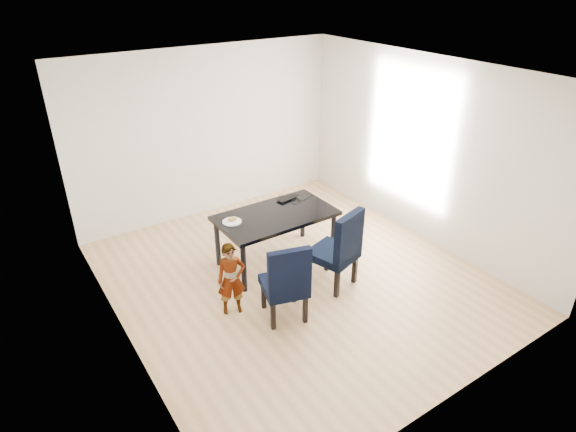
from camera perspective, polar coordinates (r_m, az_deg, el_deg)
floor at (r=6.55m, az=0.98°, el=-7.32°), size 4.50×5.00×0.01m
ceiling at (r=5.47m, az=1.22°, el=16.64°), size 4.50×5.00×0.01m
wall_back at (r=7.93m, az=-9.44°, el=9.67°), size 4.50×0.01×2.70m
wall_front at (r=4.34m, az=20.51°, el=-7.96°), size 4.50×0.01×2.70m
wall_left at (r=5.08m, az=-20.34°, el=-2.44°), size 0.01×5.00×2.70m
wall_right at (r=7.32m, az=15.88°, el=7.44°), size 0.01×5.00×2.70m
dining_table at (r=6.70m, az=-1.43°, el=-2.61°), size 1.60×0.90×0.75m
chair_left at (r=5.62m, az=-0.49°, el=-7.50°), size 0.61×0.63×1.03m
chair_right at (r=6.17m, az=5.36°, el=-3.73°), size 0.66×0.68×1.09m
child at (r=5.74m, az=-6.74°, el=-7.45°), size 0.39×0.32×0.93m
plate at (r=6.35m, az=-6.66°, el=-0.67°), size 0.27×0.27×0.01m
sandwich at (r=6.34m, az=-6.63°, el=-0.35°), size 0.16×0.11×0.06m
laptop at (r=6.96m, az=-0.31°, el=2.26°), size 0.38×0.28×0.03m
cable_tangle at (r=6.84m, az=1.12°, el=1.68°), size 0.16×0.16×0.01m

